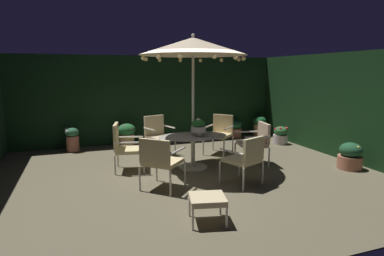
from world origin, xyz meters
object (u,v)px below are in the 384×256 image
(potted_plant_back_right, at_px, (280,135))
(patio_chair_southwest, at_px, (246,157))
(potted_plant_back_left, at_px, (259,125))
(potted_plant_front_corner, at_px, (127,134))
(ottoman_footrest, at_px, (207,200))
(centerpiece_planter, at_px, (198,126))
(patio_dining_table, at_px, (193,143))
(patio_chair_north, at_px, (256,140))
(patio_chair_south, at_px, (160,159))
(potted_plant_left_far, at_px, (72,138))
(patio_chair_northeast, at_px, (220,131))
(potted_plant_right_far, at_px, (350,156))
(patio_chair_southeast, at_px, (124,145))
(patio_chair_east, at_px, (157,133))
(potted_plant_left_near, at_px, (234,128))
(patio_umbrella, at_px, (193,47))

(potted_plant_back_right, bearing_deg, patio_chair_southwest, -134.66)
(potted_plant_back_left, bearing_deg, potted_plant_front_corner, -178.88)
(potted_plant_back_right, bearing_deg, ottoman_footrest, -135.46)
(centerpiece_planter, bearing_deg, patio_dining_table, 122.60)
(patio_chair_north, relative_size, patio_chair_south, 0.99)
(centerpiece_planter, xyz_separation_m, potted_plant_left_far, (-2.58, 2.57, -0.59))
(patio_chair_northeast, distance_m, potted_plant_right_far, 3.05)
(patio_chair_southeast, relative_size, patio_chair_southwest, 1.09)
(patio_chair_south, xyz_separation_m, potted_plant_back_left, (4.21, 3.55, -0.21))
(patio_chair_northeast, height_order, patio_chair_southeast, patio_chair_southeast)
(patio_chair_southwest, bearing_deg, potted_plant_right_far, 2.84)
(patio_chair_east, bearing_deg, patio_chair_northeast, -15.04)
(patio_chair_south, height_order, potted_plant_front_corner, patio_chair_south)
(patio_chair_southwest, xyz_separation_m, potted_plant_left_near, (1.83, 4.04, -0.24))
(patio_chair_northeast, height_order, potted_plant_right_far, patio_chair_northeast)
(patio_chair_north, bearing_deg, centerpiece_planter, 175.42)
(patio_umbrella, xyz_separation_m, potted_plant_front_corner, (-1.09, 2.41, -2.23))
(patio_umbrella, xyz_separation_m, potted_plant_back_right, (3.21, 1.35, -2.34))
(centerpiece_planter, height_order, patio_chair_east, centerpiece_planter)
(patio_chair_south, xyz_separation_m, ottoman_footrest, (0.32, -1.43, -0.24))
(patio_dining_table, xyz_separation_m, potted_plant_front_corner, (-1.09, 2.41, -0.18))
(ottoman_footrest, height_order, potted_plant_left_near, potted_plant_left_near)
(potted_plant_left_far, relative_size, potted_plant_right_far, 1.10)
(patio_umbrella, relative_size, patio_chair_north, 3.00)
(ottoman_footrest, bearing_deg, patio_chair_north, 46.73)
(patio_chair_southeast, height_order, patio_chair_south, patio_chair_southeast)
(patio_umbrella, relative_size, potted_plant_left_near, 4.80)
(patio_dining_table, xyz_separation_m, potted_plant_left_far, (-2.50, 2.45, -0.20))
(ottoman_footrest, bearing_deg, centerpiece_planter, 72.13)
(patio_dining_table, distance_m, potted_plant_left_near, 3.60)
(potted_plant_front_corner, xyz_separation_m, potted_plant_right_far, (4.28, -3.63, -0.09))
(patio_dining_table, distance_m, potted_plant_back_right, 3.50)
(potted_plant_left_near, bearing_deg, patio_dining_table, -131.42)
(patio_chair_east, relative_size, patio_chair_southeast, 0.97)
(ottoman_footrest, relative_size, potted_plant_front_corner, 0.86)
(potted_plant_right_far, bearing_deg, patio_chair_southwest, -177.16)
(patio_chair_east, xyz_separation_m, patio_chair_southwest, (1.01, -2.73, -0.02))
(ottoman_footrest, distance_m, potted_plant_front_corner, 4.91)
(patio_chair_east, xyz_separation_m, ottoman_footrest, (-0.22, -3.87, -0.23))
(patio_dining_table, xyz_separation_m, patio_chair_north, (1.44, -0.23, 0.01))
(patio_chair_northeast, bearing_deg, centerpiece_planter, -132.90)
(potted_plant_back_right, bearing_deg, potted_plant_right_far, -90.37)
(patio_chair_southwest, bearing_deg, patio_chair_south, 169.39)
(patio_chair_south, xyz_separation_m, potted_plant_back_right, (4.21, 2.41, -0.32))
(patio_umbrella, relative_size, potted_plant_right_far, 4.94)
(potted_plant_left_far, relative_size, potted_plant_left_near, 1.07)
(patio_dining_table, relative_size, potted_plant_left_far, 2.38)
(patio_chair_southeast, height_order, potted_plant_left_far, patio_chair_southeast)
(centerpiece_planter, relative_size, potted_plant_front_corner, 0.58)
(ottoman_footrest, distance_m, potted_plant_left_far, 5.25)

